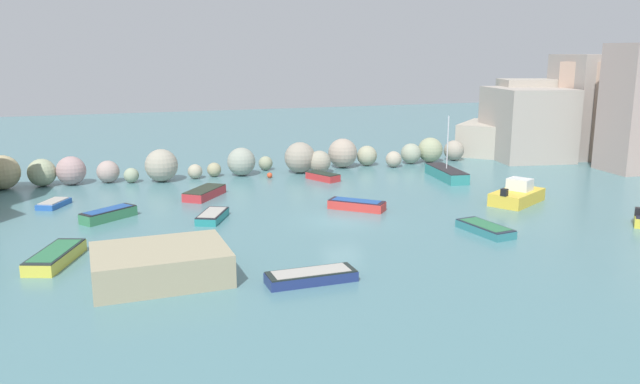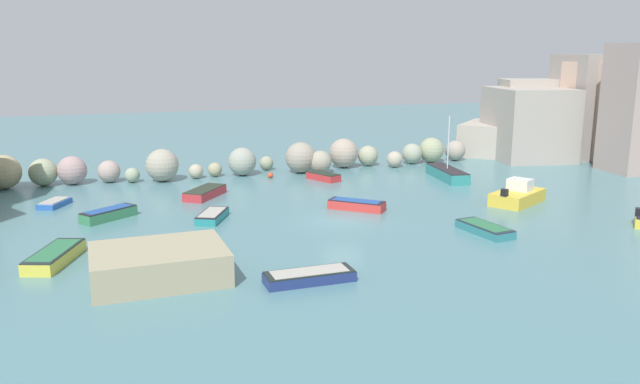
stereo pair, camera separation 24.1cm
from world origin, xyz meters
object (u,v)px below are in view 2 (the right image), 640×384
(moored_boat_11, at_px, (109,214))
(channel_buoy, at_px, (270,175))
(moored_boat_1, at_px, (518,195))
(moored_boat_7, at_px, (212,216))
(moored_boat_10, at_px, (485,229))
(moored_boat_0, at_px, (55,256))
(moored_boat_9, at_px, (205,193))
(moored_boat_4, at_px, (54,203))
(moored_boat_8, at_px, (357,205))
(stone_dock, at_px, (159,264))
(moored_boat_6, at_px, (323,176))
(moored_boat_3, at_px, (447,173))
(moored_boat_5, at_px, (309,276))

(moored_boat_11, bearing_deg, channel_buoy, -179.83)
(moored_boat_11, bearing_deg, moored_boat_1, 133.81)
(moored_boat_7, xyz_separation_m, moored_boat_11, (-6.32, 2.33, 0.09))
(moored_boat_7, relative_size, moored_boat_10, 0.89)
(moored_boat_0, relative_size, moored_boat_9, 1.14)
(moored_boat_9, bearing_deg, moored_boat_4, 123.58)
(moored_boat_1, xyz_separation_m, moored_boat_8, (-11.60, 2.00, -0.24))
(stone_dock, distance_m, channel_buoy, 24.93)
(moored_boat_1, xyz_separation_m, moored_boat_4, (-31.33, 9.85, -0.37))
(moored_boat_9, bearing_deg, moored_boat_11, 159.39)
(moored_boat_0, bearing_deg, moored_boat_4, -156.07)
(moored_boat_6, xyz_separation_m, moored_boat_11, (-17.37, -7.53, 0.06))
(moored_boat_1, relative_size, moored_boat_4, 1.75)
(moored_boat_4, distance_m, moored_boat_8, 21.24)
(moored_boat_6, bearing_deg, moored_boat_7, -73.04)
(stone_dock, relative_size, moored_boat_10, 1.58)
(moored_boat_8, bearing_deg, moored_boat_3, 75.63)
(moored_boat_0, bearing_deg, moored_boat_9, 162.62)
(moored_boat_6, bearing_deg, moored_boat_11, -91.35)
(moored_boat_1, bearing_deg, moored_boat_0, 156.57)
(moored_boat_3, distance_m, moored_boat_6, 10.57)
(moored_boat_7, xyz_separation_m, moored_boat_8, (9.84, -0.52, 0.07))
(stone_dock, relative_size, moored_boat_6, 1.91)
(moored_boat_0, bearing_deg, moored_boat_1, 116.42)
(moored_boat_3, bearing_deg, moored_boat_4, -82.99)
(moored_boat_5, bearing_deg, moored_boat_7, 100.63)
(moored_boat_0, height_order, moored_boat_11, moored_boat_11)
(channel_buoy, relative_size, moored_boat_1, 0.09)
(moored_boat_3, xyz_separation_m, moored_boat_5, (-18.73, -19.62, -0.17))
(stone_dock, height_order, moored_boat_9, stone_dock)
(stone_dock, xyz_separation_m, moored_boat_6, (15.23, 19.94, -0.48))
(moored_boat_6, xyz_separation_m, moored_boat_9, (-10.48, -3.17, 0.03))
(moored_boat_3, distance_m, moored_boat_5, 27.13)
(moored_boat_8, bearing_deg, moored_boat_0, -122.11)
(moored_boat_0, distance_m, moored_boat_6, 25.47)
(stone_dock, distance_m, moored_boat_10, 19.20)
(moored_boat_11, bearing_deg, moored_boat_3, 153.20)
(stone_dock, distance_m, moored_boat_0, 6.53)
(moored_boat_5, bearing_deg, moored_boat_0, 148.61)
(moored_boat_7, bearing_deg, channel_buoy, 176.16)
(moored_boat_1, relative_size, moored_boat_6, 1.57)
(moored_boat_0, distance_m, moored_boat_7, 10.75)
(channel_buoy, xyz_separation_m, moored_boat_11, (-13.34, -9.85, 0.13))
(moored_boat_1, height_order, moored_boat_5, moored_boat_1)
(moored_boat_7, bearing_deg, moored_boat_1, 109.41)
(channel_buoy, height_order, moored_boat_1, moored_boat_1)
(moored_boat_1, relative_size, moored_boat_10, 1.29)
(moored_boat_1, bearing_deg, moored_boat_7, 143.81)
(moored_boat_9, distance_m, moored_boat_10, 20.78)
(moored_boat_10, relative_size, moored_boat_11, 1.07)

